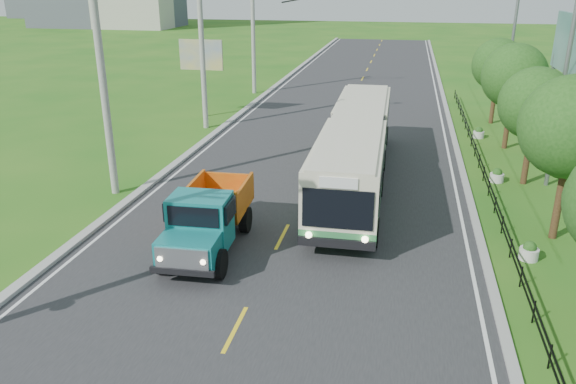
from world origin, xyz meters
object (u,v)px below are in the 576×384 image
(tree_fourth, at_px, (536,107))
(bus, at_px, (356,144))
(streetlight_mid, at_px, (560,79))
(planter_near, at_px, (529,252))
(pole_far, at_px, (254,30))
(tree_fifth, at_px, (514,79))
(streetlight_far, at_px, (510,44))
(billboard_left, at_px, (201,60))
(pole_mid, at_px, (202,46))
(dump_truck, at_px, (207,215))
(tree_back, at_px, (499,67))
(planter_far, at_px, (479,133))
(pole_near, at_px, (103,78))
(tree_third, at_px, (572,132))
(billboard_right, at_px, (568,53))
(planter_mid, at_px, (497,176))

(tree_fourth, xyz_separation_m, bus, (-7.79, -1.67, -1.71))
(streetlight_mid, distance_m, planter_near, 9.46)
(pole_far, relative_size, tree_fifth, 1.72)
(streetlight_far, bearing_deg, billboard_left, -168.77)
(pole_mid, distance_m, dump_truck, 17.94)
(pole_far, xyz_separation_m, tree_back, (18.12, -6.86, -1.44))
(tree_fifth, height_order, streetlight_mid, streetlight_mid)
(bus, bearing_deg, streetlight_far, 60.13)
(bus, bearing_deg, planter_far, 54.60)
(tree_fourth, distance_m, billboard_left, 21.72)
(planter_near, distance_m, billboard_left, 25.78)
(pole_near, distance_m, tree_third, 18.17)
(streetlight_mid, xyz_separation_m, dump_truck, (-12.96, -9.50, -3.59))
(billboard_right, bearing_deg, planter_near, -104.80)
(dump_truck, bearing_deg, tree_fourth, 35.84)
(tree_third, xyz_separation_m, bus, (-7.79, 4.33, -2.11))
(tree_back, xyz_separation_m, dump_truck, (-12.18, -21.64, -2.34))
(streetlight_mid, relative_size, billboard_left, 1.74)
(pole_mid, bearing_deg, streetlight_far, 20.32)
(planter_near, height_order, billboard_right, billboard_right)
(pole_far, height_order, streetlight_mid, pole_far)
(pole_mid, xyz_separation_m, dump_truck, (5.94, -16.50, -3.79))
(tree_third, height_order, billboard_left, tree_third)
(pole_mid, height_order, billboard_right, pole_mid)
(tree_third, bearing_deg, tree_fourth, 90.00)
(pole_mid, bearing_deg, pole_far, 90.00)
(planter_mid, bearing_deg, billboard_left, 151.08)
(streetlight_far, height_order, billboard_left, streetlight_far)
(tree_fourth, height_order, tree_fifth, tree_fifth)
(tree_fifth, height_order, planter_near, tree_fifth)
(planter_mid, bearing_deg, streetlight_far, 81.70)
(pole_mid, distance_m, billboard_left, 3.47)
(tree_back, bearing_deg, pole_near, -136.59)
(planter_near, bearing_deg, tree_third, 59.59)
(streetlight_far, distance_m, billboard_left, 20.56)
(pole_far, relative_size, streetlight_far, 1.10)
(tree_back, height_order, planter_near, tree_back)
(pole_far, relative_size, bus, 0.62)
(billboard_right, relative_size, bus, 0.45)
(tree_fourth, distance_m, tree_back, 12.00)
(streetlight_mid, bearing_deg, planter_mid, -180.00)
(tree_fourth, distance_m, billboard_right, 6.59)
(tree_third, xyz_separation_m, planter_near, (-1.26, -2.14, -3.70))
(pole_mid, xyz_separation_m, tree_third, (18.12, -12.86, -1.11))
(tree_back, height_order, streetlight_mid, streetlight_mid)
(planter_far, bearing_deg, tree_back, 73.12)
(tree_fourth, height_order, streetlight_mid, streetlight_mid)
(tree_fifth, xyz_separation_m, billboard_left, (-19.36, 3.86, 0.01))
(tree_third, bearing_deg, planter_near, -120.41)
(tree_back, height_order, bus, tree_back)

